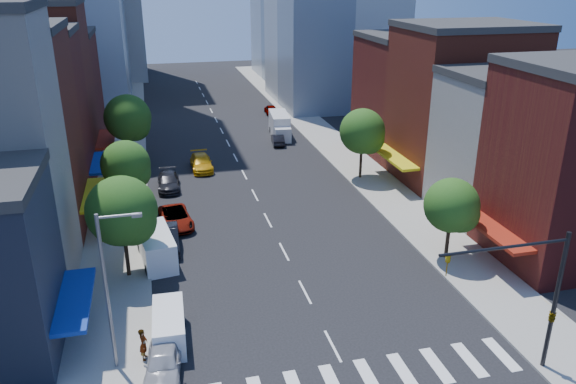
{
  "coord_description": "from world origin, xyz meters",
  "views": [
    {
      "loc": [
        -8.94,
        -25.34,
        20.14
      ],
      "look_at": [
        0.26,
        11.78,
        5.0
      ],
      "focal_mm": 35.0,
      "sensor_mm": 36.0,
      "label": 1
    }
  ],
  "objects_px": {
    "parked_car_third": "(176,218)",
    "box_truck": "(280,126)",
    "pedestrian_far": "(103,231)",
    "parked_car_front": "(164,361)",
    "parked_car_rear": "(168,181)",
    "traffic_car_oncoming": "(278,139)",
    "cargo_van_near": "(169,328)",
    "cargo_van_far": "(156,248)",
    "pedestrian_near": "(143,344)",
    "traffic_car_far": "(271,109)",
    "taxi": "(201,163)",
    "parked_car_second": "(167,239)"
  },
  "relations": [
    {
      "from": "pedestrian_near",
      "to": "cargo_van_near",
      "type": "bearing_deg",
      "value": -35.54
    },
    {
      "from": "parked_car_rear",
      "to": "box_truck",
      "type": "height_order",
      "value": "box_truck"
    },
    {
      "from": "pedestrian_near",
      "to": "pedestrian_far",
      "type": "bearing_deg",
      "value": 21.17
    },
    {
      "from": "parked_car_second",
      "to": "box_truck",
      "type": "relative_size",
      "value": 0.68
    },
    {
      "from": "traffic_car_oncoming",
      "to": "pedestrian_far",
      "type": "height_order",
      "value": "pedestrian_far"
    },
    {
      "from": "traffic_car_oncoming",
      "to": "parked_car_rear",
      "type": "bearing_deg",
      "value": 48.13
    },
    {
      "from": "parked_car_third",
      "to": "cargo_van_far",
      "type": "xyz_separation_m",
      "value": [
        -1.73,
        -6.06,
        0.43
      ]
    },
    {
      "from": "cargo_van_far",
      "to": "traffic_car_oncoming",
      "type": "bearing_deg",
      "value": 52.63
    },
    {
      "from": "parked_car_second",
      "to": "box_truck",
      "type": "xyz_separation_m",
      "value": [
        15.67,
        28.79,
        0.55
      ]
    },
    {
      "from": "cargo_van_near",
      "to": "traffic_car_far",
      "type": "xyz_separation_m",
      "value": [
        17.56,
        53.07,
        -0.23
      ]
    },
    {
      "from": "traffic_car_far",
      "to": "pedestrian_far",
      "type": "bearing_deg",
      "value": 64.15
    },
    {
      "from": "parked_car_second",
      "to": "pedestrian_near",
      "type": "distance_m",
      "value": 13.57
    },
    {
      "from": "traffic_car_oncoming",
      "to": "traffic_car_far",
      "type": "bearing_deg",
      "value": -92.53
    },
    {
      "from": "pedestrian_far",
      "to": "cargo_van_far",
      "type": "bearing_deg",
      "value": 56.04
    },
    {
      "from": "parked_car_rear",
      "to": "traffic_car_far",
      "type": "relative_size",
      "value": 1.25
    },
    {
      "from": "parked_car_rear",
      "to": "cargo_van_far",
      "type": "bearing_deg",
      "value": -94.35
    },
    {
      "from": "parked_car_front",
      "to": "traffic_car_oncoming",
      "type": "xyz_separation_m",
      "value": [
        15.45,
        40.12,
        -0.16
      ]
    },
    {
      "from": "parked_car_front",
      "to": "taxi",
      "type": "bearing_deg",
      "value": 87.86
    },
    {
      "from": "parked_car_second",
      "to": "pedestrian_far",
      "type": "relative_size",
      "value": 2.99
    },
    {
      "from": "box_truck",
      "to": "cargo_van_far",
      "type": "bearing_deg",
      "value": -112.12
    },
    {
      "from": "pedestrian_near",
      "to": "pedestrian_far",
      "type": "relative_size",
      "value": 1.12
    },
    {
      "from": "box_truck",
      "to": "pedestrian_far",
      "type": "distance_m",
      "value": 33.58
    },
    {
      "from": "box_truck",
      "to": "pedestrian_far",
      "type": "height_order",
      "value": "box_truck"
    },
    {
      "from": "parked_car_rear",
      "to": "traffic_car_oncoming",
      "type": "height_order",
      "value": "parked_car_rear"
    },
    {
      "from": "parked_car_second",
      "to": "parked_car_front",
      "type": "bearing_deg",
      "value": -92.8
    },
    {
      "from": "parked_car_second",
      "to": "traffic_car_far",
      "type": "xyz_separation_m",
      "value": [
        17.15,
        41.02,
        -0.13
      ]
    },
    {
      "from": "parked_car_third",
      "to": "box_truck",
      "type": "xyz_separation_m",
      "value": [
        14.78,
        24.74,
        0.65
      ]
    },
    {
      "from": "taxi",
      "to": "pedestrian_near",
      "type": "xyz_separation_m",
      "value": [
        -6.3,
        -31.49,
        0.32
      ]
    },
    {
      "from": "cargo_van_far",
      "to": "traffic_car_far",
      "type": "xyz_separation_m",
      "value": [
        17.98,
        43.04,
        -0.45
      ]
    },
    {
      "from": "parked_car_third",
      "to": "parked_car_rear",
      "type": "bearing_deg",
      "value": 84.22
    },
    {
      "from": "traffic_car_oncoming",
      "to": "pedestrian_far",
      "type": "xyz_separation_m",
      "value": [
        -19.46,
        -23.08,
        0.34
      ]
    },
    {
      "from": "parked_car_front",
      "to": "box_truck",
      "type": "bearing_deg",
      "value": 76.27
    },
    {
      "from": "cargo_van_far",
      "to": "taxi",
      "type": "distance_m",
      "value": 20.75
    },
    {
      "from": "parked_car_rear",
      "to": "parked_car_second",
      "type": "bearing_deg",
      "value": -91.62
    },
    {
      "from": "taxi",
      "to": "traffic_car_oncoming",
      "type": "bearing_deg",
      "value": 35.26
    },
    {
      "from": "parked_car_third",
      "to": "cargo_van_near",
      "type": "height_order",
      "value": "cargo_van_near"
    },
    {
      "from": "parked_car_third",
      "to": "pedestrian_far",
      "type": "height_order",
      "value": "pedestrian_far"
    },
    {
      "from": "parked_car_second",
      "to": "pedestrian_near",
      "type": "height_order",
      "value": "pedestrian_near"
    },
    {
      "from": "parked_car_front",
      "to": "parked_car_rear",
      "type": "xyz_separation_m",
      "value": [
        1.57,
        27.87,
        -0.06
      ]
    },
    {
      "from": "parked_car_rear",
      "to": "cargo_van_near",
      "type": "distance_m",
      "value": 25.13
    },
    {
      "from": "taxi",
      "to": "traffic_car_oncoming",
      "type": "height_order",
      "value": "taxi"
    },
    {
      "from": "parked_car_rear",
      "to": "pedestrian_near",
      "type": "xyz_separation_m",
      "value": [
        -2.57,
        -26.5,
        0.34
      ]
    },
    {
      "from": "parked_car_third",
      "to": "parked_car_rear",
      "type": "relative_size",
      "value": 1.01
    },
    {
      "from": "traffic_car_oncoming",
      "to": "pedestrian_far",
      "type": "relative_size",
      "value": 2.33
    },
    {
      "from": "parked_car_front",
      "to": "pedestrian_far",
      "type": "distance_m",
      "value": 17.51
    },
    {
      "from": "parked_car_second",
      "to": "taxi",
      "type": "bearing_deg",
      "value": 76.66
    },
    {
      "from": "box_truck",
      "to": "pedestrian_far",
      "type": "xyz_separation_m",
      "value": [
        -20.54,
        -26.56,
        -0.39
      ]
    },
    {
      "from": "taxi",
      "to": "traffic_car_oncoming",
      "type": "relative_size",
      "value": 1.37
    },
    {
      "from": "pedestrian_near",
      "to": "parked_car_second",
      "type": "bearing_deg",
      "value": 2.43
    },
    {
      "from": "cargo_van_near",
      "to": "cargo_van_far",
      "type": "bearing_deg",
      "value": 94.2
    }
  ]
}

